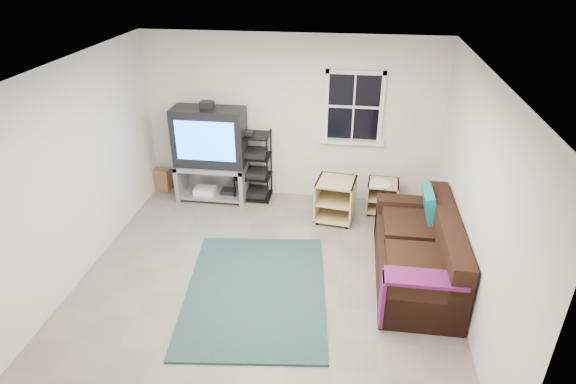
# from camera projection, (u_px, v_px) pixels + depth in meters

# --- Properties ---
(room) EXTENTS (4.60, 4.62, 4.60)m
(room) POSITION_uv_depth(u_px,v_px,m) (353.00, 112.00, 7.22)
(room) COLOR slate
(room) RESTS_ON ground
(tv_unit) EXTENTS (1.11, 0.55, 1.63)m
(tv_unit) POSITION_uv_depth(u_px,v_px,m) (210.00, 147.00, 7.52)
(tv_unit) COLOR gray
(tv_unit) RESTS_ON ground
(av_rack) EXTENTS (0.57, 0.42, 1.15)m
(av_rack) POSITION_uv_depth(u_px,v_px,m) (253.00, 170.00, 7.69)
(av_rack) COLOR black
(av_rack) RESTS_ON ground
(side_table_left) EXTENTS (0.62, 0.62, 0.65)m
(side_table_left) POSITION_uv_depth(u_px,v_px,m) (336.00, 198.00, 7.19)
(side_table_left) COLOR #D4B682
(side_table_left) RESTS_ON ground
(side_table_right) EXTENTS (0.49, 0.50, 0.53)m
(side_table_right) POSITION_uv_depth(u_px,v_px,m) (382.00, 194.00, 7.41)
(side_table_right) COLOR #D4B682
(side_table_right) RESTS_ON ground
(sofa) EXTENTS (0.91, 2.06, 0.94)m
(sofa) POSITION_uv_depth(u_px,v_px,m) (419.00, 255.00, 5.90)
(sofa) COLOR black
(sofa) RESTS_ON ground
(shag_rug) EXTENTS (1.89, 2.44, 0.03)m
(shag_rug) POSITION_uv_depth(u_px,v_px,m) (256.00, 291.00, 5.78)
(shag_rug) COLOR black
(shag_rug) RESTS_ON ground
(paper_bag) EXTENTS (0.28, 0.20, 0.37)m
(paper_bag) POSITION_uv_depth(u_px,v_px,m) (163.00, 179.00, 8.11)
(paper_bag) COLOR brown
(paper_bag) RESTS_ON ground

